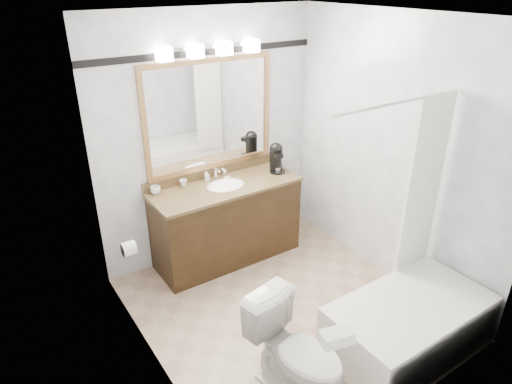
% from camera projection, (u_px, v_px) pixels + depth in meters
% --- Properties ---
extents(room, '(2.42, 2.62, 2.52)m').
position_uv_depth(room, '(289.00, 184.00, 3.61)').
color(room, tan).
rests_on(room, ground).
extents(vanity, '(1.53, 0.58, 0.97)m').
position_uv_depth(vanity, '(227.00, 221.00, 4.72)').
color(vanity, black).
rests_on(vanity, ground).
extents(mirror, '(1.40, 0.04, 1.10)m').
position_uv_depth(mirror, '(210.00, 115.00, 4.46)').
color(mirror, '#AD7D4E').
rests_on(mirror, room).
extents(vanity_light_bar, '(1.02, 0.14, 0.12)m').
position_uv_depth(vanity_light_bar, '(210.00, 49.00, 4.15)').
color(vanity_light_bar, silver).
rests_on(vanity_light_bar, room).
extents(accent_stripe, '(2.40, 0.01, 0.06)m').
position_uv_depth(accent_stripe, '(206.00, 52.00, 4.21)').
color(accent_stripe, black).
rests_on(accent_stripe, room).
extents(bathtub, '(1.30, 0.75, 1.96)m').
position_uv_depth(bathtub, '(409.00, 317.00, 3.64)').
color(bathtub, white).
rests_on(bathtub, ground).
extents(tp_roll, '(0.11, 0.12, 0.12)m').
position_uv_depth(tp_roll, '(129.00, 248.00, 3.78)').
color(tp_roll, white).
rests_on(tp_roll, room).
extents(toilet, '(0.56, 0.80, 0.75)m').
position_uv_depth(toilet, '(298.00, 353.00, 3.17)').
color(toilet, white).
rests_on(toilet, ground).
extents(tissue_box, '(0.22, 0.16, 0.08)m').
position_uv_depth(tissue_box, '(337.00, 337.00, 2.73)').
color(tissue_box, white).
rests_on(tissue_box, toilet).
extents(coffee_maker, '(0.17, 0.20, 0.31)m').
position_uv_depth(coffee_maker, '(276.00, 157.00, 4.81)').
color(coffee_maker, black).
rests_on(coffee_maker, vanity).
extents(cup_left, '(0.12, 0.12, 0.08)m').
position_uv_depth(cup_left, '(155.00, 190.00, 4.35)').
color(cup_left, white).
rests_on(cup_left, vanity).
extents(cup_right, '(0.09, 0.09, 0.07)m').
position_uv_depth(cup_right, '(183.00, 183.00, 4.50)').
color(cup_right, white).
rests_on(cup_right, vanity).
extents(soap_bottle_a, '(0.06, 0.06, 0.10)m').
position_uv_depth(soap_bottle_a, '(207.00, 176.00, 4.61)').
color(soap_bottle_a, white).
rests_on(soap_bottle_a, vanity).
extents(soap_bar, '(0.07, 0.05, 0.02)m').
position_uv_depth(soap_bar, '(227.00, 178.00, 4.67)').
color(soap_bar, beige).
rests_on(soap_bar, vanity).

